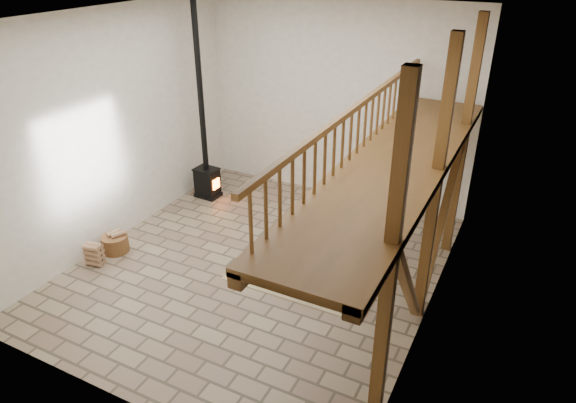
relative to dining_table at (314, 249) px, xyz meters
The scene contains 7 objects.
ground 1.24m from the dining_table, 155.67° to the right, with size 8.00×8.00×0.00m, color #8D7B5E.
room_shell 2.63m from the dining_table, 75.01° to the right, with size 7.02×8.02×5.01m.
rug 0.43m from the dining_table, 93.84° to the right, with size 3.00×2.50×0.02m, color tan.
dining_table is the anchor object (origin of this frame).
wood_stove 4.36m from the dining_table, 155.62° to the left, with size 0.65×0.51×5.00m.
log_basket 4.39m from the dining_table, 161.17° to the right, with size 0.58×0.58×0.48m.
log_stack 4.63m from the dining_table, 154.31° to the right, with size 0.40×0.31×0.50m.
Camera 1 is at (4.64, -7.78, 6.13)m, focal length 32.00 mm.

